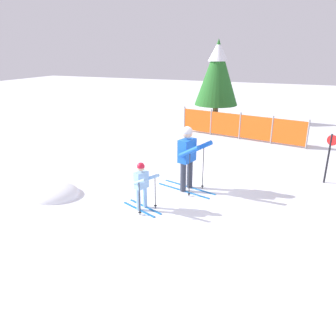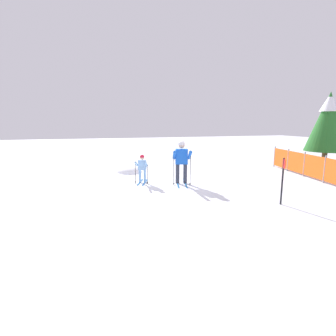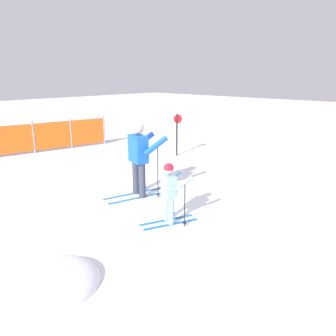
# 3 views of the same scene
# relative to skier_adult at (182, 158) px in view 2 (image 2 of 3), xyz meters

# --- Properties ---
(ground_plane) EXTENTS (60.00, 60.00, 0.00)m
(ground_plane) POSITION_rel_skier_adult_xyz_m (-0.02, 0.02, -1.00)
(ground_plane) COLOR white
(skier_adult) EXTENTS (1.61, 0.86, 1.67)m
(skier_adult) POSITION_rel_skier_adult_xyz_m (0.00, 0.00, 0.00)
(skier_adult) COLOR #1966B2
(skier_adult) RESTS_ON ground_plane
(skier_child) EXTENTS (1.06, 0.66, 1.11)m
(skier_child) POSITION_rel_skier_adult_xyz_m (-0.58, -1.42, -0.35)
(skier_child) COLOR #1966B2
(skier_child) RESTS_ON ground_plane
(safety_fence) EXTENTS (5.11, 1.04, 1.09)m
(safety_fence) POSITION_rel_skier_adult_xyz_m (0.29, 5.61, -0.46)
(safety_fence) COLOR gray
(safety_fence) RESTS_ON ground_plane
(conifer_far) EXTENTS (2.11, 2.11, 3.92)m
(conifer_far) POSITION_rel_skier_adult_xyz_m (-1.51, 8.71, 1.42)
(conifer_far) COLOR #4C3823
(conifer_far) RESTS_ON ground_plane
(trail_marker) EXTENTS (0.26, 0.15, 1.36)m
(trail_marker) POSITION_rel_skier_adult_xyz_m (3.32, 1.86, -0.15)
(trail_marker) COLOR black
(trail_marker) RESTS_ON ground_plane
(snow_mound) EXTENTS (1.40, 1.19, 0.56)m
(snow_mound) POSITION_rel_skier_adult_xyz_m (-3.02, -1.58, -1.00)
(snow_mound) COLOR white
(snow_mound) RESTS_ON ground_plane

